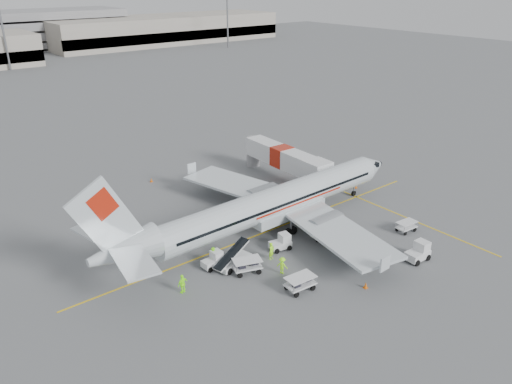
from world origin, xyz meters
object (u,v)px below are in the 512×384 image
(belt_loader, at_px, (233,253))
(tug_mid, at_px, (280,242))
(tug_fore, at_px, (418,252))
(tug_aft, at_px, (213,260))
(aircraft, at_px, (277,182))
(jet_bridge, at_px, (282,163))

(belt_loader, relative_size, tug_mid, 2.38)
(tug_fore, relative_size, tug_aft, 1.20)
(belt_loader, bearing_deg, tug_mid, -17.88)
(aircraft, xyz_separation_m, belt_loader, (-8.12, -3.28, -3.87))
(jet_bridge, relative_size, belt_loader, 3.39)
(jet_bridge, bearing_deg, tug_fore, -97.04)
(tug_mid, bearing_deg, belt_loader, -173.22)
(tug_fore, bearing_deg, tug_aft, 147.57)
(aircraft, distance_m, tug_mid, 6.38)
(tug_fore, bearing_deg, tug_mid, 134.87)
(jet_bridge, height_order, tug_aft, jet_bridge)
(tug_fore, bearing_deg, jet_bridge, 83.95)
(tug_mid, bearing_deg, tug_aft, -179.99)
(tug_fore, relative_size, tug_mid, 1.15)
(jet_bridge, relative_size, tug_aft, 8.40)
(tug_aft, bearing_deg, aircraft, 12.13)
(belt_loader, distance_m, tug_fore, 17.33)
(jet_bridge, xyz_separation_m, belt_loader, (-17.68, -13.26, -0.85))
(aircraft, xyz_separation_m, jet_bridge, (9.57, 9.97, -3.02))
(aircraft, bearing_deg, jet_bridge, 44.74)
(belt_loader, bearing_deg, tug_fore, -48.57)
(jet_bridge, distance_m, tug_fore, 23.62)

